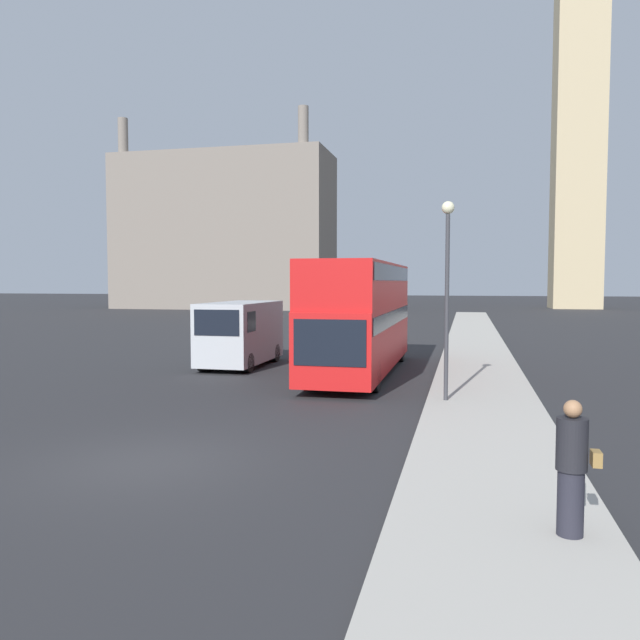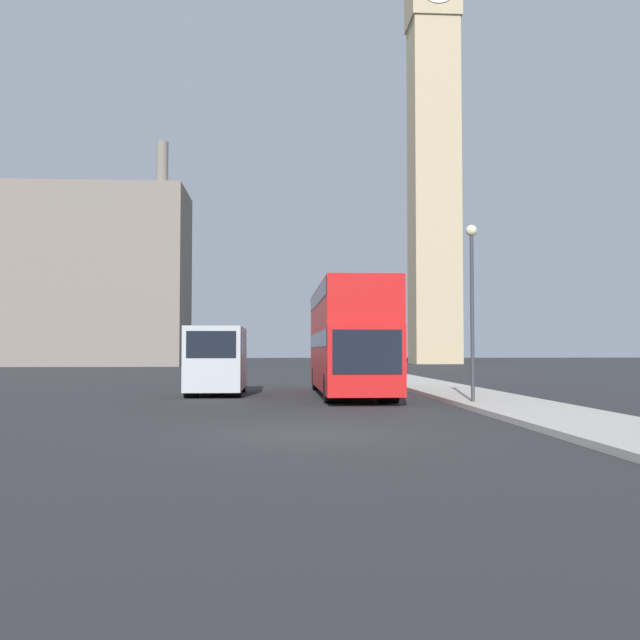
# 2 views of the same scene
# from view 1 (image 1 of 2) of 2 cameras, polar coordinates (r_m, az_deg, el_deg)

# --- Properties ---
(ground_plane) EXTENTS (300.00, 300.00, 0.00)m
(ground_plane) POSITION_cam_1_polar(r_m,az_deg,el_deg) (12.95, -15.72, -12.42)
(ground_plane) COLOR #28282B
(sidewalk_strip) EXTENTS (3.17, 120.00, 0.15)m
(sidewalk_strip) POSITION_cam_1_polar(r_m,az_deg,el_deg) (11.42, 15.62, -14.21)
(sidewalk_strip) COLOR #ADA89E
(sidewalk_strip) RESTS_ON ground_plane
(clock_tower) EXTENTS (6.53, 6.70, 61.33)m
(clock_tower) POSITION_cam_1_polar(r_m,az_deg,el_deg) (93.36, 22.68, 20.64)
(clock_tower) COLOR tan
(clock_tower) RESTS_ON ground_plane
(building_block_distant) EXTENTS (28.17, 10.55, 24.47)m
(building_block_distant) POSITION_cam_1_polar(r_m,az_deg,el_deg) (84.09, -8.72, 7.94)
(building_block_distant) COLOR slate
(building_block_distant) RESTS_ON ground_plane
(red_double_decker_bus) EXTENTS (2.54, 11.30, 4.22)m
(red_double_decker_bus) POSITION_cam_1_polar(r_m,az_deg,el_deg) (23.86, 3.78, 0.73)
(red_double_decker_bus) COLOR red
(red_double_decker_bus) RESTS_ON ground_plane
(white_van) EXTENTS (2.16, 5.15, 2.67)m
(white_van) POSITION_cam_1_polar(r_m,az_deg,el_deg) (26.08, -7.33, -1.12)
(white_van) COLOR #B2B7BC
(white_van) RESTS_ON ground_plane
(pedestrian) EXTENTS (0.56, 0.40, 1.82)m
(pedestrian) POSITION_cam_1_polar(r_m,az_deg,el_deg) (9.12, 22.04, -12.44)
(pedestrian) COLOR #23232D
(pedestrian) RESTS_ON sidewalk_strip
(street_lamp) EXTENTS (0.36, 0.36, 5.63)m
(street_lamp) POSITION_cam_1_polar(r_m,az_deg,el_deg) (17.98, 11.56, 4.50)
(street_lamp) COLOR #38383D
(street_lamp) RESTS_ON sidewalk_strip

